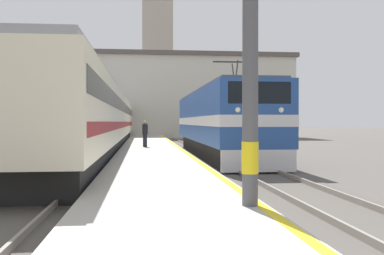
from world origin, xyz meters
The scene contains 10 objects.
ground_plane centered at (0.00, 30.00, 0.00)m, with size 200.00×200.00×0.00m, color #514C47.
platform centered at (0.00, 25.00, 0.17)m, with size 3.66×140.00×0.34m.
rail_track_near centered at (3.67, 25.00, 0.03)m, with size 2.83×140.00×0.16m.
rail_track_far centered at (-3.16, 25.00, 0.03)m, with size 2.83×140.00×0.16m.
locomotive_train centered at (3.67, 21.33, 1.89)m, with size 2.92×17.47×4.66m.
passenger_train centered at (-3.16, 31.05, 2.10)m, with size 2.92×49.60×3.88m.
catenary_mast centered at (1.55, 5.14, 4.12)m, with size 2.50×0.32×7.69m.
person_on_platform centered at (-0.35, 25.03, 1.20)m, with size 0.34×0.34×1.63m.
clock_tower centered at (1.60, 60.81, 16.51)m, with size 5.29×5.29×31.21m.
station_building centered at (3.40, 51.45, 5.01)m, with size 28.44×8.34×9.96m.
Camera 1 is at (-0.52, -3.07, 1.91)m, focal length 42.00 mm.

